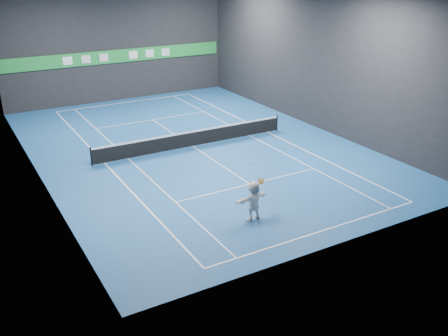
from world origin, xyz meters
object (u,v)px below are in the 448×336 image
tennis_ball (250,164)px  tennis_racket (261,181)px  player (253,201)px  tennis_net (193,138)px

tennis_ball → tennis_racket: tennis_ball is taller
tennis_ball → tennis_racket: bearing=8.5°
player → tennis_ball: size_ratio=27.78×
player → tennis_net: (1.87, 9.59, -0.36)m
tennis_racket → player: bearing=-172.7°
player → tennis_net: size_ratio=0.14×
tennis_net → player: bearing=-101.1°
tennis_ball → tennis_net: (2.09, 9.63, -2.12)m
player → tennis_net: bearing=-107.8°
tennis_ball → tennis_net: tennis_ball is taller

